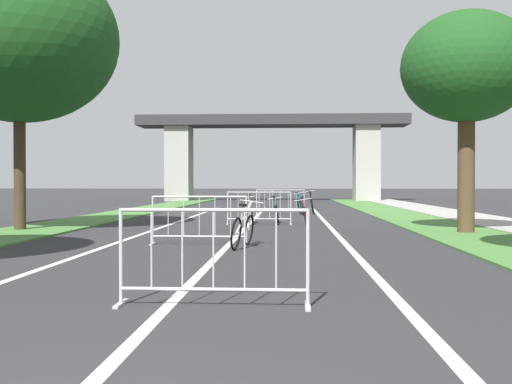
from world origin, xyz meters
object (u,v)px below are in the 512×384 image
Objects in this scene: bicycle_green_0 at (277,213)px; bicycle_silver_3 at (243,230)px; bicycle_red_4 at (305,214)px; crowd_barrier_nearest at (213,258)px; tree_right_pine_far at (467,69)px; crowd_barrier_third at (259,208)px; bicycle_teal_1 at (300,206)px; tree_left_cypress_far at (19,39)px; bicycle_black_2 at (312,205)px; bicycle_yellow_5 at (251,212)px; crowd_barrier_fourth at (280,202)px; crowd_barrier_second at (199,221)px.

bicycle_green_0 is 1.01× the size of bicycle_silver_3.
bicycle_green_0 is at bearing -45.31° from bicycle_red_4.
crowd_barrier_nearest is at bearing 83.90° from bicycle_red_4.
crowd_barrier_third is at bearing 148.92° from tree_right_pine_far.
bicycle_teal_1 is at bearing 86.20° from crowd_barrier_nearest.
bicycle_silver_3 is at bearing -89.87° from crowd_barrier_third.
tree_right_pine_far reaches higher than bicycle_silver_3.
tree_left_cypress_far is at bearing 178.37° from tree_right_pine_far.
bicycle_green_0 is (0.54, 0.44, -0.16)m from crowd_barrier_third.
bicycle_black_2 is 1.00× the size of bicycle_yellow_5.
bicycle_teal_1 is 6.47m from bicycle_red_4.
bicycle_black_2 is (1.36, 0.59, -0.13)m from crowd_barrier_fourth.
bicycle_yellow_5 is (6.17, 3.53, -4.90)m from tree_left_cypress_far.
bicycle_green_0 is (-0.04, -6.05, -0.16)m from crowd_barrier_fourth.
crowd_barrier_nearest is 0.99× the size of crowd_barrier_fourth.
crowd_barrier_fourth is (0.58, 6.50, 0.00)m from crowd_barrier_third.
crowd_barrier_fourth is 1.49m from bicycle_black_2.
crowd_barrier_third is 1.53m from bicycle_red_4.
bicycle_green_0 is (-4.99, 3.78, -3.93)m from tree_right_pine_far.
crowd_barrier_second is at bearing -154.07° from tree_right_pine_far.
tree_right_pine_far reaches higher than bicycle_black_2.
tree_right_pine_far is 2.78× the size of crowd_barrier_second.
bicycle_yellow_5 is at bearing -30.07° from bicycle_red_4.
crowd_barrier_fourth reaches higher than bicycle_black_2.
tree_left_cypress_far is at bearing -155.11° from crowd_barrier_third.
tree_right_pine_far reaches higher than bicycle_green_0.
bicycle_teal_1 is (-4.12, 9.34, -3.89)m from tree_right_pine_far.
tree_right_pine_far is 2.77× the size of crowd_barrier_nearest.
crowd_barrier_second is 1.32× the size of bicycle_red_4.
crowd_barrier_third reaches higher than bicycle_red_4.
tree_left_cypress_far is 3.62× the size of crowd_barrier_fourth.
tree_left_cypress_far is at bearing 123.45° from crowd_barrier_nearest.
bicycle_black_2 is at bearing 66.40° from bicycle_yellow_5.
tree_left_cypress_far is 4.43× the size of bicycle_yellow_5.
crowd_barrier_fourth is at bearing 90.43° from bicycle_green_0.
bicycle_silver_3 is at bearing -92.56° from bicycle_yellow_5.
bicycle_black_2 is (8.40, 10.09, -4.90)m from tree_left_cypress_far.
crowd_barrier_nearest is 1.27× the size of bicycle_green_0.
crowd_barrier_fourth is 0.97m from bicycle_teal_1.
crowd_barrier_fourth is at bearing 76.87° from bicycle_yellow_5.
bicycle_teal_1 is (0.83, -0.49, -0.13)m from crowd_barrier_fourth.
crowd_barrier_second is 1.21× the size of bicycle_yellow_5.
bicycle_black_2 reaches higher than bicycle_red_4.
tree_right_pine_far is 7.39m from bicycle_green_0.
crowd_barrier_third is (0.96, 6.50, 0.00)m from crowd_barrier_second.
bicycle_red_4 is at bearing 88.81° from bicycle_silver_3.
bicycle_red_4 is at bearing -34.71° from bicycle_yellow_5.
bicycle_teal_1 is (0.87, 5.56, 0.04)m from bicycle_green_0.
tree_left_cypress_far is 12.74m from crowd_barrier_fourth.
bicycle_black_2 is 14.28m from bicycle_silver_3.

